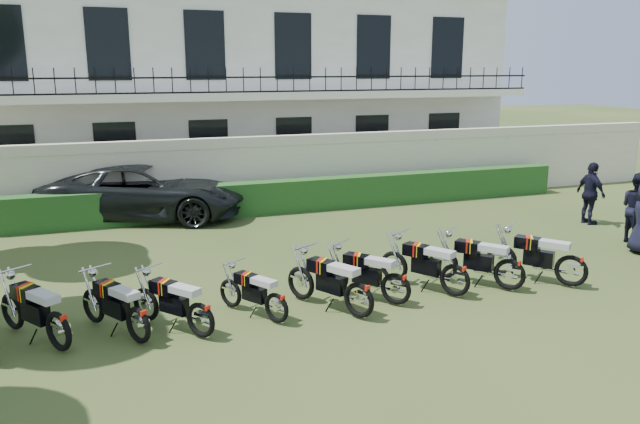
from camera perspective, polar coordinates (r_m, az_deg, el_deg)
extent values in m
plane|color=#2D431A|center=(12.88, 4.32, -7.02)|extent=(100.00, 100.00, 0.00)
cube|color=beige|center=(19.97, -4.83, 3.22)|extent=(30.00, 0.30, 2.00)
cube|color=beige|center=(19.80, -4.89, 6.50)|extent=(30.00, 0.35, 0.30)
cube|color=#1B4C1B|center=(19.58, -1.38, 1.58)|extent=(18.00, 0.60, 1.00)
cube|color=white|center=(25.54, -8.39, 10.94)|extent=(20.00, 8.00, 7.00)
cube|color=white|center=(20.95, -5.87, 10.55)|extent=(20.00, 1.40, 0.25)
cube|color=black|center=(20.31, -5.47, 12.17)|extent=(20.00, 0.05, 0.05)
cube|color=black|center=(20.32, -5.44, 10.90)|extent=(20.00, 0.05, 0.05)
cube|color=black|center=(21.43, -26.17, 4.22)|extent=(1.30, 0.12, 2.20)
cube|color=black|center=(21.25, -27.15, 13.57)|extent=(1.30, 0.12, 2.20)
cube|color=black|center=(21.27, -18.13, 4.86)|extent=(1.30, 0.12, 2.20)
cube|color=black|center=(21.09, -18.82, 14.31)|extent=(1.30, 0.12, 2.20)
cube|color=black|center=(21.53, -10.10, 5.41)|extent=(1.30, 0.12, 2.20)
cube|color=black|center=(21.36, -10.49, 14.75)|extent=(1.30, 0.12, 2.20)
cube|color=black|center=(22.20, -2.41, 5.83)|extent=(1.30, 0.12, 2.20)
cube|color=black|center=(22.03, -2.50, 14.89)|extent=(1.30, 0.12, 2.20)
cube|color=black|center=(23.25, 4.72, 6.13)|extent=(1.30, 0.12, 2.20)
cube|color=black|center=(23.08, 4.89, 14.78)|extent=(1.30, 0.12, 2.20)
cube|color=black|center=(24.61, 11.16, 6.32)|extent=(1.30, 0.12, 2.20)
cube|color=black|center=(24.45, 11.53, 14.48)|extent=(1.30, 0.12, 2.20)
torus|color=black|center=(10.41, -26.47, -11.74)|extent=(0.45, 0.53, 0.60)
torus|color=black|center=(10.30, -20.71, -11.27)|extent=(0.45, 0.60, 0.66)
torus|color=black|center=(11.43, -24.61, -9.17)|extent=(0.45, 0.60, 0.66)
cube|color=black|center=(10.75, -22.70, -9.46)|extent=(0.49, 0.60, 0.32)
cube|color=black|center=(10.85, -23.52, -7.67)|extent=(0.51, 0.56, 0.24)
cube|color=red|center=(10.85, -23.52, -7.62)|extent=(0.24, 0.29, 0.25)
cube|color=yellow|center=(10.80, -23.35, -7.70)|extent=(0.21, 0.27, 0.25)
cube|color=#B8B8B8|center=(10.40, -22.02, -8.19)|extent=(0.55, 0.64, 0.13)
cylinder|color=silver|center=(11.04, -24.58, -5.65)|extent=(0.55, 0.39, 0.03)
torus|color=black|center=(10.22, -14.12, -11.09)|extent=(0.40, 0.58, 0.62)
torus|color=black|center=(11.24, -18.22, -9.08)|extent=(0.40, 0.58, 0.62)
cube|color=black|center=(10.62, -16.17, -9.36)|extent=(0.45, 0.57, 0.31)
cube|color=black|center=(10.71, -16.98, -7.65)|extent=(0.47, 0.53, 0.22)
cube|color=red|center=(10.70, -16.99, -7.60)|extent=(0.24, 0.27, 0.23)
cube|color=yellow|center=(10.66, -16.80, -7.69)|extent=(0.21, 0.25, 0.23)
cube|color=#B8B8B8|center=(10.30, -15.40, -8.15)|extent=(0.50, 0.61, 0.12)
cylinder|color=silver|center=(10.87, -18.06, -5.71)|extent=(0.54, 0.34, 0.03)
torus|color=black|center=(10.29, -8.16, -10.66)|extent=(0.45, 0.54, 0.61)
torus|color=black|center=(11.13, -13.33, -9.02)|extent=(0.45, 0.54, 0.61)
cube|color=black|center=(10.61, -10.69, -9.14)|extent=(0.48, 0.54, 0.30)
cube|color=black|center=(10.66, -11.67, -7.51)|extent=(0.48, 0.52, 0.22)
cube|color=red|center=(10.66, -11.67, -7.46)|extent=(0.21, 0.27, 0.23)
cube|color=yellow|center=(10.62, -11.43, -7.53)|extent=(0.19, 0.26, 0.23)
cube|color=#B8B8B8|center=(10.32, -9.66, -7.88)|extent=(0.53, 0.58, 0.12)
cylinder|color=silver|center=(10.78, -12.97, -5.65)|extent=(0.49, 0.40, 0.03)
torus|color=black|center=(10.76, -1.68, -9.62)|extent=(0.36, 0.51, 0.55)
torus|color=black|center=(11.50, -6.15, -8.14)|extent=(0.36, 0.51, 0.55)
cube|color=black|center=(11.04, -3.83, -8.27)|extent=(0.40, 0.51, 0.27)
cube|color=black|center=(11.09, -4.64, -6.85)|extent=(0.41, 0.47, 0.20)
cube|color=red|center=(11.09, -4.65, -6.80)|extent=(0.21, 0.24, 0.21)
cube|color=yellow|center=(11.05, -4.44, -6.86)|extent=(0.19, 0.22, 0.21)
cube|color=#B8B8B8|center=(10.79, -2.90, -7.20)|extent=(0.44, 0.53, 0.11)
cylinder|color=silver|center=(11.19, -5.75, -5.22)|extent=(0.47, 0.31, 0.03)
torus|color=black|center=(10.93, 6.56, -9.03)|extent=(0.42, 0.62, 0.66)
torus|color=black|center=(11.71, 0.81, -7.39)|extent=(0.42, 0.62, 0.66)
cube|color=black|center=(11.21, 3.81, -7.49)|extent=(0.47, 0.61, 0.32)
cube|color=black|center=(11.25, 2.82, -5.81)|extent=(0.49, 0.56, 0.24)
cube|color=red|center=(11.25, 2.82, -5.76)|extent=(0.25, 0.28, 0.25)
cube|color=yellow|center=(11.21, 3.08, -5.83)|extent=(0.23, 0.26, 0.25)
cube|color=#B8B8B8|center=(10.94, 5.07, -6.18)|extent=(0.52, 0.64, 0.13)
cylinder|color=silver|center=(11.36, 1.46, -3.91)|extent=(0.58, 0.35, 0.03)
torus|color=black|center=(11.72, 9.94, -7.66)|extent=(0.47, 0.54, 0.63)
torus|color=black|center=(12.23, 4.08, -6.59)|extent=(0.47, 0.54, 0.63)
cube|color=black|center=(11.89, 7.19, -6.47)|extent=(0.50, 0.55, 0.31)
cube|color=black|center=(11.89, 6.19, -5.02)|extent=(0.50, 0.53, 0.23)
cube|color=red|center=(11.88, 6.19, -4.98)|extent=(0.21, 0.28, 0.24)
cube|color=yellow|center=(11.86, 6.46, -5.02)|extent=(0.18, 0.27, 0.24)
cube|color=#B8B8B8|center=(11.68, 8.48, -5.22)|extent=(0.55, 0.59, 0.12)
cylinder|color=silver|center=(11.93, 4.79, -3.37)|extent=(0.50, 0.42, 0.03)
torus|color=black|center=(12.30, 15.15, -6.84)|extent=(0.43, 0.61, 0.65)
torus|color=black|center=(12.87, 9.43, -5.65)|extent=(0.43, 0.61, 0.65)
cube|color=black|center=(12.50, 12.48, -5.59)|extent=(0.48, 0.60, 0.32)
cube|color=black|center=(12.51, 11.53, -4.13)|extent=(0.49, 0.56, 0.24)
cube|color=red|center=(12.51, 11.53, -4.08)|extent=(0.25, 0.28, 0.25)
cube|color=yellow|center=(12.48, 11.80, -4.13)|extent=(0.22, 0.26, 0.25)
cube|color=#B8B8B8|center=(12.28, 13.77, -4.37)|extent=(0.53, 0.64, 0.13)
cylinder|color=silver|center=(12.57, 10.21, -2.45)|extent=(0.56, 0.37, 0.03)
torus|color=black|center=(13.03, 19.89, -6.05)|extent=(0.49, 0.57, 0.65)
torus|color=black|center=(13.35, 14.03, -5.19)|extent=(0.49, 0.57, 0.65)
cube|color=black|center=(13.11, 17.20, -4.99)|extent=(0.52, 0.58, 0.32)
cube|color=black|center=(13.09, 16.24, -3.63)|extent=(0.52, 0.55, 0.24)
cube|color=red|center=(13.08, 16.24, -3.59)|extent=(0.22, 0.29, 0.25)
cube|color=yellow|center=(13.07, 16.52, -3.62)|extent=(0.19, 0.28, 0.25)
cube|color=#B8B8B8|center=(12.95, 18.54, -3.77)|extent=(0.57, 0.62, 0.13)
cylinder|color=silver|center=(13.09, 14.89, -2.08)|extent=(0.52, 0.43, 0.03)
torus|color=black|center=(13.70, 24.91, -5.54)|extent=(0.49, 0.59, 0.67)
torus|color=black|center=(13.92, 19.08, -4.73)|extent=(0.49, 0.59, 0.67)
cube|color=black|center=(13.74, 22.25, -4.52)|extent=(0.53, 0.60, 0.33)
cube|color=black|center=(13.69, 21.32, -3.19)|extent=(0.53, 0.57, 0.24)
cube|color=red|center=(13.69, 21.33, -3.14)|extent=(0.23, 0.30, 0.25)
cube|color=yellow|center=(13.68, 21.60, -3.18)|extent=(0.20, 0.28, 0.25)
cube|color=#B8B8B8|center=(13.60, 23.60, -3.31)|extent=(0.58, 0.64, 0.13)
cylinder|color=silver|center=(13.68, 20.00, -1.67)|extent=(0.54, 0.43, 0.03)
imported|color=black|center=(19.22, -15.76, 1.82)|extent=(6.43, 4.45, 1.63)
imported|color=black|center=(17.86, 26.99, 0.33)|extent=(0.75, 0.93, 1.82)
imported|color=black|center=(19.42, 23.52, 1.57)|extent=(0.46, 1.06, 1.79)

